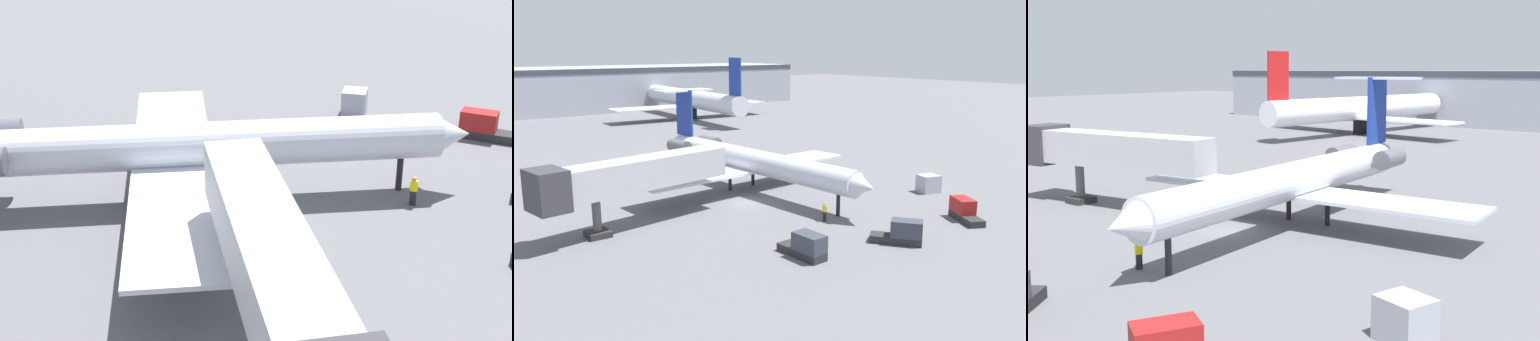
% 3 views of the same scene
% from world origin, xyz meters
% --- Properties ---
extents(ground_plane, '(400.00, 400.00, 0.10)m').
position_xyz_m(ground_plane, '(0.00, 0.00, -0.05)').
color(ground_plane, '#5B5B60').
extents(regional_jet, '(25.70, 31.90, 10.08)m').
position_xyz_m(regional_jet, '(3.19, 4.03, 3.37)').
color(regional_jet, silver).
rests_on(regional_jet, ground_plane).
extents(jet_bridge, '(17.89, 5.35, 6.17)m').
position_xyz_m(jet_bridge, '(-12.52, -0.62, 4.49)').
color(jet_bridge, '#ADADB2').
rests_on(jet_bridge, ground_plane).
extents(ground_crew_marshaller, '(0.41, 0.47, 1.69)m').
position_xyz_m(ground_crew_marshaller, '(2.11, -9.21, 0.86)').
color(ground_crew_marshaller, black).
rests_on(ground_crew_marshaller, ground_plane).
extents(baggage_tug_lead, '(3.16, 4.18, 1.90)m').
position_xyz_m(baggage_tug_lead, '(12.11, -16.59, 0.84)').
color(baggage_tug_lead, '#262628').
rests_on(baggage_tug_lead, ground_plane).
extents(baggage_tug_trailing, '(1.55, 4.05, 1.90)m').
position_xyz_m(baggage_tug_trailing, '(-4.95, -14.69, 0.84)').
color(baggage_tug_trailing, '#262628').
rests_on(baggage_tug_trailing, ground_plane).
extents(baggage_tug_spare, '(3.46, 4.07, 1.90)m').
position_xyz_m(baggage_tug_spare, '(2.93, -17.07, 0.84)').
color(baggage_tug_spare, '#262628').
rests_on(baggage_tug_spare, ground_plane).
extents(cargo_container_uld, '(2.47, 2.28, 1.85)m').
position_xyz_m(cargo_container_uld, '(17.70, -8.68, 0.92)').
color(cargo_container_uld, '#999EA8').
rests_on(cargo_container_uld, ground_plane).
extents(parked_airliner_west_mid, '(35.05, 41.52, 13.25)m').
position_xyz_m(parked_airliner_west_mid, '(29.35, 61.19, 4.22)').
color(parked_airliner_west_mid, silver).
rests_on(parked_airliner_west_mid, ground_plane).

